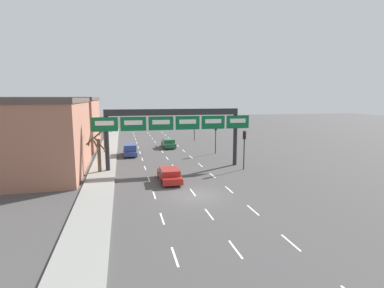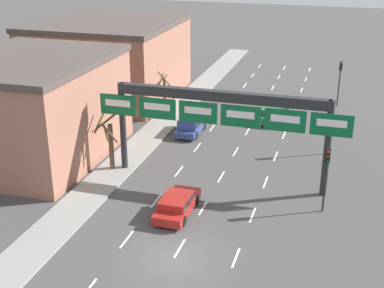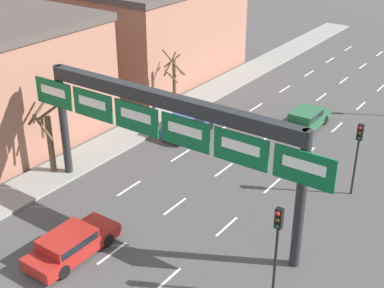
# 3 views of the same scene
# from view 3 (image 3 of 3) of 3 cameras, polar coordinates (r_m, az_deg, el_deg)

# --- Properties ---
(lane_dashes) EXTENTS (6.72, 67.00, 0.01)m
(lane_dashes) POSITION_cam_3_polar(r_m,az_deg,el_deg) (30.91, 0.95, -4.60)
(lane_dashes) COLOR white
(lane_dashes) RESTS_ON ground_plane
(sign_gantry) EXTENTS (17.84, 0.70, 6.79)m
(sign_gantry) POSITION_cam_3_polar(r_m,az_deg,el_deg) (26.06, -3.06, 2.58)
(sign_gantry) COLOR #232628
(sign_gantry) RESTS_ON ground_plane
(building_far) EXTENTS (14.27, 14.94, 8.13)m
(building_far) POSITION_cam_3_polar(r_m,az_deg,el_deg) (49.83, -5.67, 12.43)
(building_far) COLOR #9E6651
(building_far) RESTS_ON ground_plane
(suv_blue) EXTENTS (1.83, 4.41, 1.63)m
(suv_blue) POSITION_cam_3_polar(r_m,az_deg,el_deg) (37.01, -0.28, 2.42)
(suv_blue) COLOR navy
(suv_blue) RESTS_ON ground_plane
(car_red) EXTENTS (1.90, 4.70, 1.30)m
(car_red) POSITION_cam_3_polar(r_m,az_deg,el_deg) (25.90, -12.81, -10.31)
(car_red) COLOR maroon
(car_red) RESTS_ON ground_plane
(car_green) EXTENTS (1.87, 4.68, 1.41)m
(car_green) POSITION_cam_3_polar(r_m,az_deg,el_deg) (38.72, 12.10, 2.68)
(car_green) COLOR #235B38
(car_green) RESTS_ON ground_plane
(traffic_light_near_gantry) EXTENTS (0.30, 0.35, 4.37)m
(traffic_light_near_gantry) POSITION_cam_3_polar(r_m,az_deg,el_deg) (21.94, 9.09, -9.56)
(traffic_light_near_gantry) COLOR black
(traffic_light_near_gantry) RESTS_ON ground_plane
(traffic_light_far_end) EXTENTS (0.30, 0.35, 4.29)m
(traffic_light_far_end) POSITION_cam_3_polar(r_m,az_deg,el_deg) (30.15, 17.30, -0.10)
(traffic_light_far_end) COLOR black
(traffic_light_far_end) RESTS_ON ground_plane
(tree_bare_closest) EXTENTS (2.05, 2.05, 4.80)m
(tree_bare_closest) POSITION_cam_3_polar(r_m,az_deg,el_deg) (40.61, -1.93, 7.07)
(tree_bare_closest) COLOR brown
(tree_bare_closest) RESTS_ON sidewalk_left
(tree_bare_second) EXTENTS (2.15, 2.17, 4.68)m
(tree_bare_second) POSITION_cam_3_polar(r_m,az_deg,el_deg) (32.47, -15.02, 0.87)
(tree_bare_second) COLOR brown
(tree_bare_second) RESTS_ON sidewalk_left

